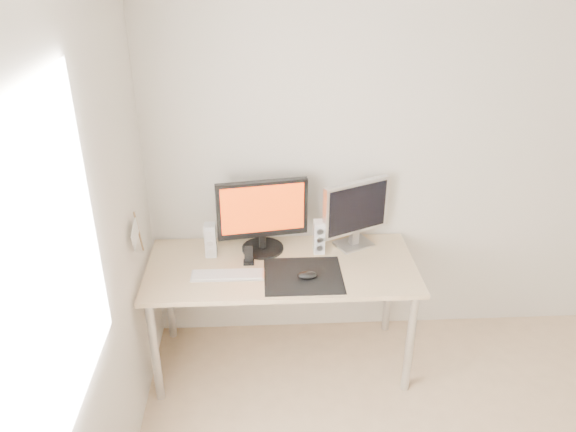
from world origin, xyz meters
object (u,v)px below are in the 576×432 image
mouse (307,275)px  keyboard (228,275)px  second_monitor (356,211)px  phone_dock (249,258)px  main_monitor (262,214)px  speaker_right (319,237)px  desk (281,276)px  speaker_left (211,240)px

mouse → keyboard: mouse is taller
second_monitor → keyboard: second_monitor is taller
second_monitor → phone_dock: second_monitor is taller
main_monitor → keyboard: size_ratio=1.31×
main_monitor → keyboard: main_monitor is taller
mouse → phone_dock: 0.38m
main_monitor → speaker_right: (0.34, -0.04, -0.15)m
mouse → desk: bearing=132.7°
second_monitor → keyboard: (-0.78, -0.32, -0.23)m
second_monitor → speaker_right: bearing=-163.2°
speaker_right → phone_dock: bearing=-165.2°
mouse → second_monitor: 0.54m
speaker_left → keyboard: bearing=-65.5°
second_monitor → keyboard: bearing=-158.0°
desk → phone_dock: (-0.19, 0.03, 0.11)m
main_monitor → speaker_left: main_monitor is taller
main_monitor → phone_dock: 0.28m
mouse → second_monitor: bearing=48.4°
mouse → phone_dock: (-0.33, 0.18, 0.01)m
speaker_left → speaker_right: (0.66, 0.01, 0.00)m
speaker_right → phone_dock: speaker_right is taller
main_monitor → phone_dock: main_monitor is taller
main_monitor → phone_dock: bearing=-120.1°
main_monitor → phone_dock: size_ratio=4.82×
main_monitor → second_monitor: size_ratio=1.27×
keyboard → second_monitor: bearing=22.0°
desk → main_monitor: (-0.11, 0.18, 0.33)m
speaker_right → phone_dock: (-0.43, -0.11, -0.07)m
second_monitor → speaker_left: second_monitor is taller
desk → second_monitor: bearing=24.6°
speaker_right → keyboard: speaker_right is taller
second_monitor → speaker_right: 0.28m
keyboard → phone_dock: (0.12, 0.13, 0.03)m
speaker_right → mouse: bearing=-107.9°
mouse → second_monitor: (0.33, 0.37, 0.22)m
speaker_left → speaker_right: 0.66m
main_monitor → speaker_left: bearing=-172.2°
desk → phone_dock: bearing=170.9°
mouse → phone_dock: bearing=151.1°
second_monitor → speaker_right: second_monitor is taller
second_monitor → speaker_left: (-0.89, -0.08, -0.14)m
keyboard → speaker_left: bearing=114.5°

